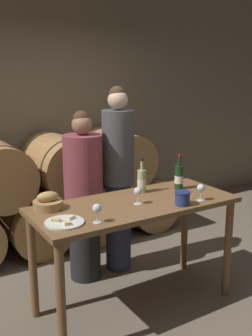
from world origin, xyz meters
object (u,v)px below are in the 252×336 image
at_px(person_left, 84,197).
at_px(cheese_plate, 64,222).
at_px(bread_basket, 48,202).
at_px(wine_glass_far_left, 97,209).
at_px(blue_crock, 182,198).
at_px(wine_glass_center, 201,189).
at_px(tasting_table, 135,218).
at_px(wine_bottle_red, 179,177).
at_px(wine_glass_left, 138,192).
at_px(person_right, 118,178).
at_px(wine_bottle_white, 142,181).

relative_size(person_left, cheese_plate, 5.85).
height_order(person_left, bread_basket, person_left).
bearing_deg(person_left, wine_glass_far_left, -109.74).
distance_m(blue_crock, wine_glass_center, 0.20).
distance_m(tasting_table, cheese_plate, 0.68).
bearing_deg(wine_bottle_red, wine_glass_far_left, -161.08).
distance_m(tasting_table, wine_bottle_red, 0.58).
relative_size(person_left, wine_glass_far_left, 11.66).
distance_m(blue_crock, wine_glass_left, 0.35).
height_order(person_right, wine_bottle_white, person_right).
relative_size(wine_bottle_white, cheese_plate, 1.10).
xyz_separation_m(wine_bottle_white, bread_basket, (-0.83, 0.02, -0.05)).
height_order(person_left, wine_glass_center, person_left).
bearing_deg(cheese_plate, wine_glass_center, -5.68).
xyz_separation_m(blue_crock, bread_basket, (-0.92, 0.46, -0.01)).
bearing_deg(wine_glass_far_left, bread_basket, 112.68).
relative_size(bread_basket, wine_glass_center, 1.64).
bearing_deg(wine_bottle_red, cheese_plate, -168.87).
bearing_deg(wine_bottle_white, wine_glass_far_left, -146.80).
xyz_separation_m(person_right, bread_basket, (-0.86, -0.43, 0.03)).
bearing_deg(cheese_plate, wine_glass_left, 6.91).
bearing_deg(person_right, wine_glass_far_left, -127.86).
distance_m(wine_bottle_white, cheese_plate, 0.91).
bearing_deg(person_right, wine_glass_left, -108.22).
relative_size(blue_crock, wine_glass_left, 0.91).
bearing_deg(tasting_table, person_left, 102.62).
distance_m(cheese_plate, wine_glass_left, 0.66).
distance_m(blue_crock, wine_glass_far_left, 0.73).
xyz_separation_m(person_right, wine_glass_center, (0.25, -0.88, 0.08)).
height_order(person_right, cheese_plate, person_right).
height_order(tasting_table, wine_bottle_red, wine_bottle_red).
relative_size(blue_crock, wine_glass_center, 0.91).
xyz_separation_m(tasting_table, blue_crock, (0.28, -0.24, 0.19)).
bearing_deg(wine_glass_center, blue_crock, -177.30).
bearing_deg(wine_glass_left, person_left, 101.33).
relative_size(person_right, wine_bottle_white, 6.00).
bearing_deg(tasting_table, bread_basket, 161.60).
height_order(wine_bottle_white, blue_crock, wine_bottle_white).
bearing_deg(wine_bottle_red, person_left, 141.31).
distance_m(blue_crock, bread_basket, 1.02).
distance_m(wine_bottle_red, wine_bottle_white, 0.34).
bearing_deg(wine_glass_left, wine_glass_far_left, -157.90).
bearing_deg(cheese_plate, tasting_table, 10.77).
bearing_deg(wine_glass_left, blue_crock, -35.25).
distance_m(tasting_table, person_right, 0.69).
bearing_deg(bread_basket, wine_bottle_red, -5.19).
relative_size(person_right, wine_glass_far_left, 13.18).
height_order(wine_bottle_red, wine_glass_center, wine_bottle_red).
relative_size(blue_crock, cheese_plate, 0.46).
xyz_separation_m(tasting_table, wine_glass_center, (0.47, -0.24, 0.23)).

